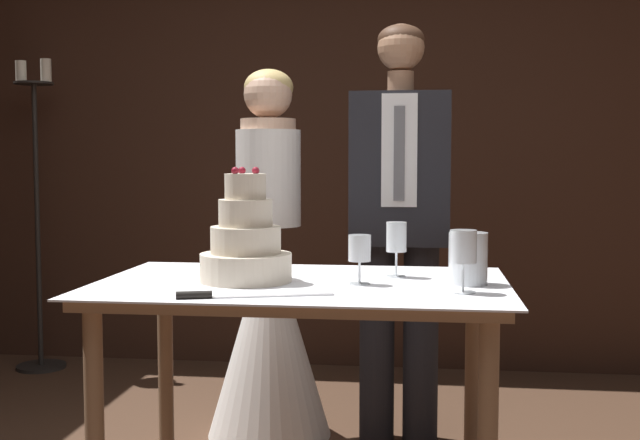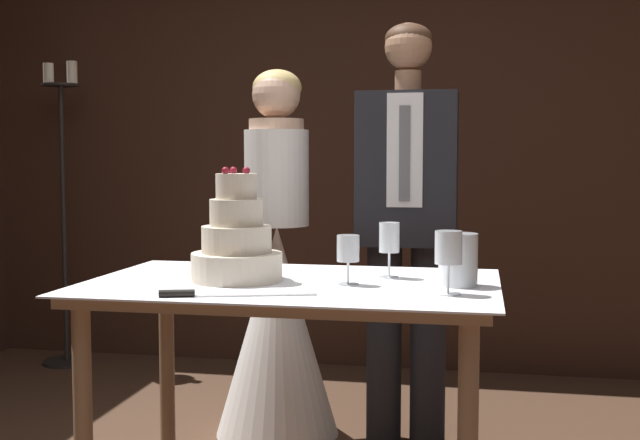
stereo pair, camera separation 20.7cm
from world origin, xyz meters
The scene contains 11 objects.
wall_back centered at (0.00, 2.42, 1.32)m, with size 4.73×0.12×2.64m, color #382116.
cake_table centered at (0.13, 0.23, 0.72)m, with size 1.30×0.83×0.83m.
tiered_cake centered at (-0.04, 0.21, 0.94)m, with size 0.29×0.29×0.36m.
cake_knife centered at (-0.03, -0.09, 0.83)m, with size 0.43×0.15×0.02m.
wine_glass_near centered at (0.43, 0.37, 0.95)m, with size 0.07×0.07×0.18m.
wine_glass_middle centered at (0.32, 0.20, 0.93)m, with size 0.07×0.07×0.15m.
wine_glass_far centered at (0.63, 0.08, 0.96)m, with size 0.08×0.08×0.18m.
hurricane_candle centered at (0.65, 0.24, 0.90)m, with size 0.12×0.12×0.16m.
bride centered at (-0.15, 1.14, 0.59)m, with size 0.54×0.54×1.60m.
groom centered at (0.42, 1.14, 0.99)m, with size 0.42×0.25×1.78m.
candle_stand centered at (-1.68, 2.09, 0.83)m, with size 0.28×0.28×1.78m.
Camera 1 is at (0.51, -2.26, 1.21)m, focal length 45.00 mm.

